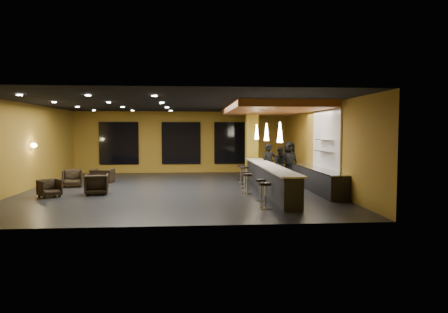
{
  "coord_description": "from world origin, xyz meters",
  "views": [
    {
      "loc": [
        0.68,
        -16.49,
        2.4
      ],
      "look_at": [
        2.0,
        0.5,
        1.3
      ],
      "focal_mm": 32.0,
      "sensor_mm": 36.0,
      "label": 1
    }
  ],
  "objects": [
    {
      "name": "armchair_d",
      "position": [
        -3.52,
        2.28,
        0.31
      ],
      "size": [
        1.05,
        0.95,
        0.63
      ],
      "primitive_type": "imported",
      "rotation": [
        0.0,
        0.0,
        3.03
      ],
      "color": "black",
      "rests_on": "floor"
    },
    {
      "name": "armchair_b",
      "position": [
        -2.96,
        -1.21,
        0.39
      ],
      "size": [
        0.95,
        0.97,
        0.77
      ],
      "primitive_type": "imported",
      "rotation": [
        0.0,
        0.0,
        3.3
      ],
      "color": "black",
      "rests_on": "floor"
    },
    {
      "name": "bar_stool_3",
      "position": [
        2.81,
        -0.31,
        0.47
      ],
      "size": [
        0.37,
        0.37,
        0.73
      ],
      "rotation": [
        0.0,
        0.0,
        0.28
      ],
      "color": "silver",
      "rests_on": "floor"
    },
    {
      "name": "staff_b",
      "position": [
        4.81,
        1.92,
        0.81
      ],
      "size": [
        0.82,
        0.65,
        1.62
      ],
      "primitive_type": "imported",
      "rotation": [
        0.0,
        0.0,
        0.05
      ],
      "color": "black",
      "rests_on": "floor"
    },
    {
      "name": "prep_counter",
      "position": [
        5.65,
        -0.5,
        0.43
      ],
      "size": [
        0.7,
        6.0,
        0.86
      ],
      "primitive_type": "cube",
      "color": "black",
      "rests_on": "floor"
    },
    {
      "name": "armchair_a",
      "position": [
        -4.52,
        -1.72,
        0.32
      ],
      "size": [
        0.99,
        0.99,
        0.65
      ],
      "primitive_type": "imported",
      "rotation": [
        0.0,
        0.0,
        0.67
      ],
      "color": "black",
      "rests_on": "floor"
    },
    {
      "name": "armchair_c",
      "position": [
        -4.48,
        0.95,
        0.37
      ],
      "size": [
        0.98,
        1.0,
        0.75
      ],
      "primitive_type": "imported",
      "rotation": [
        0.0,
        0.0,
        0.25
      ],
      "color": "black",
      "rests_on": "floor"
    },
    {
      "name": "tile_backsplash",
      "position": [
        5.96,
        -1.0,
        2.0
      ],
      "size": [
        0.06,
        3.2,
        2.4
      ],
      "primitive_type": "cube",
      "color": "white",
      "rests_on": "wall_right"
    },
    {
      "name": "window_left",
      "position": [
        -3.5,
        6.44,
        1.7
      ],
      "size": [
        2.2,
        0.06,
        2.4
      ],
      "primitive_type": "cube",
      "color": "black",
      "rests_on": "wall_back"
    },
    {
      "name": "wall_front",
      "position": [
        0.0,
        -6.55,
        1.75
      ],
      "size": [
        12.0,
        0.1,
        3.5
      ],
      "primitive_type": "cube",
      "color": "olive",
      "rests_on": "floor"
    },
    {
      "name": "wall_sconce",
      "position": [
        -5.88,
        0.5,
        1.8
      ],
      "size": [
        0.22,
        0.22,
        0.22
      ],
      "primitive_type": "sphere",
      "color": "#FFE5B2",
      "rests_on": "wall_left"
    },
    {
      "name": "bar_stool_0",
      "position": [
        2.89,
        -4.43,
        0.52
      ],
      "size": [
        0.41,
        0.41,
        0.81
      ],
      "rotation": [
        0.0,
        0.0,
        0.09
      ],
      "color": "silver",
      "rests_on": "floor"
    },
    {
      "name": "wall_left",
      "position": [
        -6.05,
        0.0,
        1.75
      ],
      "size": [
        0.1,
        13.0,
        3.5
      ],
      "primitive_type": "cube",
      "color": "olive",
      "rests_on": "floor"
    },
    {
      "name": "pendant_0",
      "position": [
        3.65,
        -3.0,
        2.35
      ],
      "size": [
        0.2,
        0.2,
        0.7
      ],
      "primitive_type": "cone",
      "color": "white",
      "rests_on": "wood_soffit"
    },
    {
      "name": "staff_a",
      "position": [
        4.15,
        1.48,
        0.9
      ],
      "size": [
        0.72,
        0.53,
        1.8
      ],
      "primitive_type": "imported",
      "rotation": [
        0.0,
        0.0,
        0.16
      ],
      "color": "black",
      "rests_on": "floor"
    },
    {
      "name": "bar_counter",
      "position": [
        3.65,
        -1.0,
        0.5
      ],
      "size": [
        0.6,
        8.0,
        1.0
      ],
      "primitive_type": "cube",
      "color": "black",
      "rests_on": "floor"
    },
    {
      "name": "wood_soffit",
      "position": [
        4.0,
        1.0,
        3.36
      ],
      "size": [
        3.6,
        8.0,
        0.28
      ],
      "primitive_type": "cube",
      "color": "#AC6232",
      "rests_on": "ceiling"
    },
    {
      "name": "prep_top",
      "position": [
        5.65,
        -0.5,
        0.89
      ],
      "size": [
        0.72,
        6.0,
        0.03
      ],
      "primitive_type": "cube",
      "color": "silver",
      "rests_on": "prep_counter"
    },
    {
      "name": "column",
      "position": [
        3.65,
        3.6,
        1.75
      ],
      "size": [
        0.6,
        0.6,
        3.5
      ],
      "primitive_type": "cube",
      "color": "#A38824",
      "rests_on": "floor"
    },
    {
      "name": "bar_top",
      "position": [
        3.65,
        -1.0,
        1.02
      ],
      "size": [
        0.78,
        8.1,
        0.05
      ],
      "primitive_type": "cube",
      "color": "white",
      "rests_on": "bar_counter"
    },
    {
      "name": "window_center",
      "position": [
        0.0,
        6.44,
        1.7
      ],
      "size": [
        2.2,
        0.06,
        2.4
      ],
      "primitive_type": "cube",
      "color": "black",
      "rests_on": "wall_back"
    },
    {
      "name": "pendant_1",
      "position": [
        3.65,
        -0.5,
        2.35
      ],
      "size": [
        0.2,
        0.2,
        0.7
      ],
      "primitive_type": "cone",
      "color": "white",
      "rests_on": "wood_soffit"
    },
    {
      "name": "staff_c",
      "position": [
        5.25,
        2.16,
        0.94
      ],
      "size": [
        1.07,
        0.87,
        1.88
      ],
      "primitive_type": "imported",
      "rotation": [
        0.0,
        0.0,
        0.34
      ],
      "color": "black",
      "rests_on": "floor"
    },
    {
      "name": "bar_stool_1",
      "position": [
        2.97,
        -3.15,
        0.48
      ],
      "size": [
        0.38,
        0.38,
        0.76
      ],
      "rotation": [
        0.0,
        0.0,
        -0.16
      ],
      "color": "silver",
      "rests_on": "floor"
    },
    {
      "name": "bar_stool_5",
      "position": [
        2.97,
        2.39,
        0.48
      ],
      "size": [
        0.38,
        0.38,
        0.75
      ],
      "rotation": [
        0.0,
        0.0,
        -0.04
      ],
      "color": "silver",
      "rests_on": "floor"
    },
    {
      "name": "ceiling",
      "position": [
        0.0,
        0.0,
        3.55
      ],
      "size": [
        12.0,
        13.0,
        0.1
      ],
      "primitive_type": "cube",
      "color": "black"
    },
    {
      "name": "wall_right",
      "position": [
        6.05,
        0.0,
        1.75
      ],
      "size": [
        0.1,
        13.0,
        3.5
      ],
      "primitive_type": "cube",
      "color": "olive",
      "rests_on": "floor"
    },
    {
      "name": "window_right",
      "position": [
        3.0,
        6.44,
        1.7
      ],
      "size": [
        2.2,
        0.06,
        2.4
      ],
      "primitive_type": "cube",
      "color": "black",
      "rests_on": "wall_back"
    },
    {
      "name": "bar_stool_4",
      "position": [
        2.94,
        0.96,
        0.52
      ],
      "size": [
        0.41,
        0.41,
        0.82
      ],
      "rotation": [
        0.0,
        0.0,
        -0.16
      ],
      "color": "silver",
      "rests_on": "floor"
    },
    {
      "name": "wall_shelf_lower",
      "position": [
        5.82,
        -1.2,
        1.6
      ],
      "size": [
        0.3,
        1.5,
        0.03
      ],
      "primitive_type": "cube",
      "color": "silver",
      "rests_on": "wall_right"
    },
    {
      "name": "wall_shelf_upper",
      "position": [
        5.82,
        -1.2,
        2.05
      ],
      "size": [
        0.3,
        1.5,
        0.03
      ],
      "primitive_type": "cube",
      "color": "silver",
      "rests_on": "wall_right"
    },
    {
      "name": "wall_back",
      "position": [
        0.0,
        6.55,
        1.75
      ],
      "size": [
        12.0,
        0.1,
        3.5
      ],
      "primitive_type": "cube",
      "color": "olive",
      "rests_on": "floor"
    },
    {
      "name": "pendant_2",
      "position": [
        3.65,
        2.0,
        2.35
      ],
      "size": [
        0.2,
        0.2,
        0.7
      ],
      "primitive_type": "cone",
      "color": "white",
      "rests_on": "wood_soffit"
    },
    {
      "name": "floor",
      "position": [
        0.0,
        0.0,
        -0.05
      ],
      "size": [
        12.0,
        13.0,
        0.1
      ],
      "primitive_type": "cube",
      "color": "black",
      "rests_on": "ground"
    },
    {
      "name": "bar_stool_2",
      "position": [
        2.71,
        -1.71,
        0.51
      ],
      "size": [
        0.4,
        0.4,
        0.79
      ],
      "rotation": [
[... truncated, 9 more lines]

